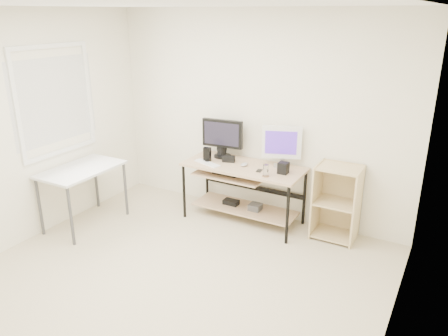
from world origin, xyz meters
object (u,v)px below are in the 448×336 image
white_imac (282,143)px  shelf_unit (337,201)px  desk (242,181)px  black_monitor (222,136)px  audio_controller (207,154)px  side_table (82,174)px

white_imac → shelf_unit: bearing=-22.3°
desk → black_monitor: (-0.37, 0.16, 0.50)m
shelf_unit → black_monitor: size_ratio=1.65×
desk → audio_controller: audio_controller is taller
desk → shelf_unit: bearing=7.8°
desk → audio_controller: size_ratio=8.26×
desk → black_monitor: black_monitor is taller
side_table → black_monitor: (1.28, 1.22, 0.36)m
side_table → black_monitor: bearing=43.5°
desk → white_imac: 0.69m
white_imac → audio_controller: white_imac is taller
audio_controller → shelf_unit: bearing=0.7°
shelf_unit → audio_controller: (-1.63, -0.24, 0.39)m
shelf_unit → white_imac: size_ratio=1.77×
audio_controller → side_table: bearing=-148.5°
black_monitor → white_imac: (0.81, 0.03, 0.01)m
side_table → audio_controller: bearing=39.2°
desk → white_imac: (0.44, 0.19, 0.51)m
desk → side_table: same height
shelf_unit → black_monitor: bearing=180.0°
side_table → audio_controller: audio_controller is taller
desk → side_table: 1.97m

